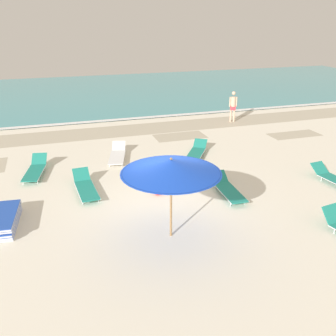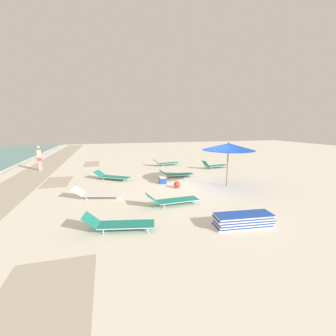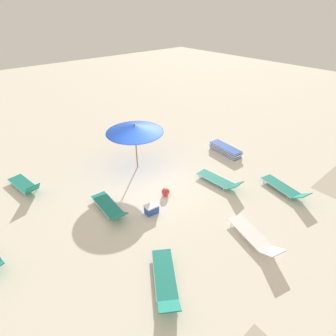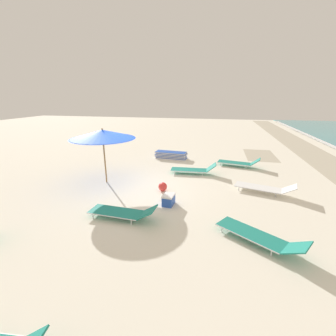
% 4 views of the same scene
% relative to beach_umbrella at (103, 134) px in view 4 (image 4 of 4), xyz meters
% --- Properties ---
extents(ground_plane, '(60.00, 60.00, 0.16)m').
position_rel_beach_umbrella_xyz_m(ground_plane, '(0.19, 1.35, -2.15)').
color(ground_plane, silver).
extents(beach_umbrella, '(2.66, 2.66, 2.32)m').
position_rel_beach_umbrella_xyz_m(beach_umbrella, '(0.00, 0.00, 0.00)').
color(beach_umbrella, '#9E7547').
rests_on(beach_umbrella, ground_plane).
extents(lounger_stack, '(0.79, 1.95, 0.41)m').
position_rel_beach_umbrella_xyz_m(lounger_stack, '(-4.39, 1.93, -1.86)').
color(lounger_stack, blue).
rests_on(lounger_stack, ground_plane).
extents(sun_lounger_beside_umbrella, '(1.71, 2.16, 0.47)m').
position_rel_beach_umbrella_xyz_m(sun_lounger_beside_umbrella, '(3.06, 5.75, -1.87)').
color(sun_lounger_beside_umbrella, '#1E8475').
rests_on(sun_lounger_beside_umbrella, ground_plane).
extents(sun_lounger_near_water_left, '(1.01, 2.19, 0.53)m').
position_rel_beach_umbrella_xyz_m(sun_lounger_near_water_left, '(-3.62, 5.74, -1.86)').
color(sun_lounger_near_water_left, '#1E8475').
rests_on(sun_lounger_near_water_left, ground_plane).
extents(sun_lounger_near_water_right, '(1.14, 2.24, 0.48)m').
position_rel_beach_umbrella_xyz_m(sun_lounger_near_water_right, '(-0.29, 6.45, -1.87)').
color(sun_lounger_near_water_right, white).
rests_on(sun_lounger_near_water_right, ground_plane).
extents(sun_lounger_mid_beach_solo, '(0.72, 2.13, 0.47)m').
position_rel_beach_umbrella_xyz_m(sun_lounger_mid_beach_solo, '(2.67, 1.91, -1.87)').
color(sun_lounger_mid_beach_solo, '#1E8475').
rests_on(sun_lounger_mid_beach_solo, ground_plane).
extents(sun_lounger_mid_beach_pair_a, '(0.74, 2.16, 0.54)m').
position_rel_beach_umbrella_xyz_m(sun_lounger_mid_beach_pair_a, '(-1.95, 3.54, -1.86)').
color(sun_lounger_mid_beach_pair_a, '#1E8475').
rests_on(sun_lounger_mid_beach_pair_a, ground_plane).
extents(beach_ball, '(0.34, 0.34, 0.34)m').
position_rel_beach_umbrella_xyz_m(beach_ball, '(0.38, 2.60, -1.90)').
color(beach_ball, red).
rests_on(beach_ball, ground_plane).
extents(cooler_box, '(0.53, 0.40, 0.37)m').
position_rel_beach_umbrella_xyz_m(cooler_box, '(1.50, 3.08, -1.88)').
color(cooler_box, blue).
rests_on(cooler_box, ground_plane).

